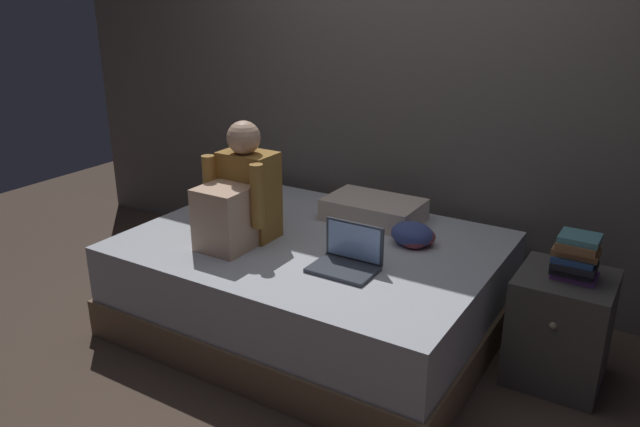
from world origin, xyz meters
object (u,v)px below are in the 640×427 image
Objects in this scene: nightstand at (560,328)px; book_stack at (576,257)px; person_sitting at (239,197)px; laptop at (348,258)px; clothes_pile at (413,235)px; pillow at (374,210)px; bed at (313,283)px.

nightstand is 0.39m from book_stack.
nightstand is at bearing 14.40° from person_sitting.
book_stack is (0.98, 0.41, 0.08)m from laptop.
clothes_pile is (0.16, 0.45, 0.00)m from laptop.
nightstand is 1.22m from pillow.
book_stack reaches higher than nightstand.
person_sitting is at bearing -165.60° from nightstand.
book_stack is (1.18, -0.25, 0.07)m from pillow.
person_sitting is at bearing -125.48° from pillow.
nightstand is 1.74× the size of laptop.
person_sitting is 0.70m from laptop.
person_sitting is 1.17× the size of pillow.
book_stack is at bearing -2.26° from clothes_pile.
book_stack reaches higher than laptop.
person_sitting is at bearing -146.62° from bed.
person_sitting reaches higher than bed.
nightstand is (1.30, 0.20, 0.02)m from bed.
bed is at bearing -155.41° from clothes_pile.
person_sitting reaches higher than clothes_pile.
bed is 8.44× the size of clothes_pile.
laptop is (-0.96, -0.42, 0.31)m from nightstand.
nightstand is at bearing -1.86° from clothes_pile.
nightstand is 0.86m from clothes_pile.
nightstand is 2.35× the size of clothes_pile.
pillow is 0.42m from clothes_pile.
bed is 0.58m from pillow.
bed is 3.57× the size of pillow.
clothes_pile is (0.50, 0.23, 0.32)m from bed.
pillow is at bearing 167.87° from nightstand.
person_sitting reaches higher than nightstand.
book_stack is (0.02, -0.01, 0.39)m from nightstand.
book_stack is at bearing -12.20° from pillow.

